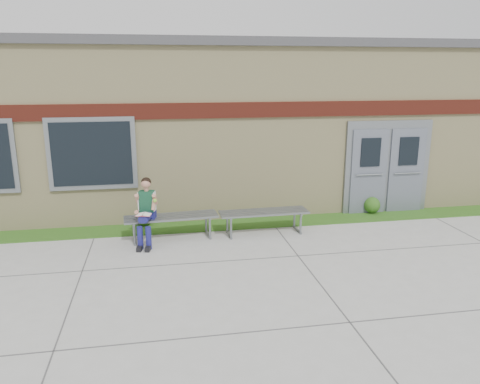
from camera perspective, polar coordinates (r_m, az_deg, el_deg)
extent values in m
plane|color=#9E9E99|center=(8.48, 1.54, -9.52)|extent=(80.00, 80.00, 0.00)
cube|color=#254813|center=(10.87, -1.22, -3.97)|extent=(16.00, 0.80, 0.02)
cube|color=beige|center=(13.75, -3.49, 8.43)|extent=(16.00, 6.00, 4.00)
cube|color=#3F3F42|center=(13.69, -3.63, 17.20)|extent=(16.20, 6.20, 0.20)
cube|color=maroon|center=(10.71, -1.61, 9.94)|extent=(16.00, 0.06, 0.35)
cube|color=slate|center=(10.78, -17.59, 4.47)|extent=(1.90, 0.08, 1.60)
cube|color=black|center=(10.74, -17.61, 4.44)|extent=(1.70, 0.04, 1.40)
cube|color=slate|center=(12.15, 17.47, 2.91)|extent=(2.20, 0.08, 2.30)
cube|color=slate|center=(11.91, 15.40, 2.34)|extent=(0.92, 0.06, 2.10)
cube|color=slate|center=(12.37, 19.60, 2.46)|extent=(0.92, 0.06, 2.10)
cube|color=slate|center=(9.95, -8.38, -3.00)|extent=(1.99, 0.69, 0.04)
cube|color=slate|center=(10.04, -12.79, -4.64)|extent=(0.09, 0.54, 0.44)
cube|color=slate|center=(10.08, -3.88, -4.23)|extent=(0.09, 0.54, 0.44)
cube|color=slate|center=(10.19, 2.94, -2.46)|extent=(1.95, 0.59, 0.04)
cube|color=slate|center=(10.13, -1.36, -4.10)|extent=(0.06, 0.54, 0.44)
cube|color=slate|center=(10.46, 7.05, -3.60)|extent=(0.06, 0.54, 0.44)
cube|color=navy|center=(9.87, -11.17, -2.69)|extent=(0.36, 0.29, 0.15)
cube|color=#103E1F|center=(9.77, -11.28, -1.10)|extent=(0.33, 0.25, 0.43)
sphere|color=tan|center=(9.67, -11.40, 1.03)|extent=(0.23, 0.23, 0.20)
sphere|color=black|center=(9.68, -11.38, 1.17)|extent=(0.24, 0.24, 0.21)
cylinder|color=navy|center=(9.65, -11.98, -3.01)|extent=(0.22, 0.41, 0.14)
cylinder|color=navy|center=(9.62, -11.00, -3.03)|extent=(0.22, 0.41, 0.14)
cylinder|color=navy|center=(9.56, -12.07, -5.50)|extent=(0.11, 0.11, 0.47)
cylinder|color=navy|center=(9.52, -11.08, -5.53)|extent=(0.11, 0.11, 0.47)
cube|color=black|center=(9.56, -12.11, -6.69)|extent=(0.14, 0.26, 0.09)
cube|color=black|center=(9.53, -11.11, -6.73)|extent=(0.14, 0.26, 0.09)
cylinder|color=tan|center=(9.74, -12.39, -0.85)|extent=(0.13, 0.22, 0.25)
cylinder|color=tan|center=(9.66, -10.34, -0.88)|extent=(0.13, 0.22, 0.25)
cube|color=white|center=(9.50, -11.68, -2.68)|extent=(0.33, 0.26, 0.01)
cube|color=#B8455A|center=(9.51, -11.67, -2.74)|extent=(0.33, 0.27, 0.01)
sphere|color=#87C735|center=(9.53, -10.34, -1.04)|extent=(0.08, 0.08, 0.08)
sphere|color=#254813|center=(10.94, -11.63, -3.15)|extent=(0.34, 0.34, 0.34)
sphere|color=#254813|center=(12.10, 15.78, -1.54)|extent=(0.40, 0.40, 0.40)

